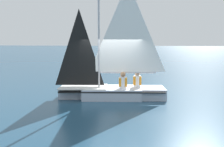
% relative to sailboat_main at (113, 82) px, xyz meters
% --- Properties ---
extents(ground_plane, '(260.00, 260.00, 0.00)m').
position_rel_sailboat_main_xyz_m(ground_plane, '(0.01, -0.05, -0.68)').
color(ground_plane, navy).
extents(sailboat_main, '(2.26, 4.62, 4.99)m').
position_rel_sailboat_main_xyz_m(sailboat_main, '(0.00, 0.00, 0.00)').
color(sailboat_main, '#B2BCCC').
rests_on(sailboat_main, ground_plane).
extents(sailor_helm, '(0.34, 0.37, 1.16)m').
position_rel_sailboat_main_xyz_m(sailor_helm, '(0.22, 0.45, -0.05)').
color(sailor_helm, black).
rests_on(sailor_helm, ground_plane).
extents(sailor_crew, '(0.34, 0.37, 1.16)m').
position_rel_sailboat_main_xyz_m(sailor_crew, '(-0.30, 1.01, -0.04)').
color(sailor_crew, black).
rests_on(sailor_crew, ground_plane).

